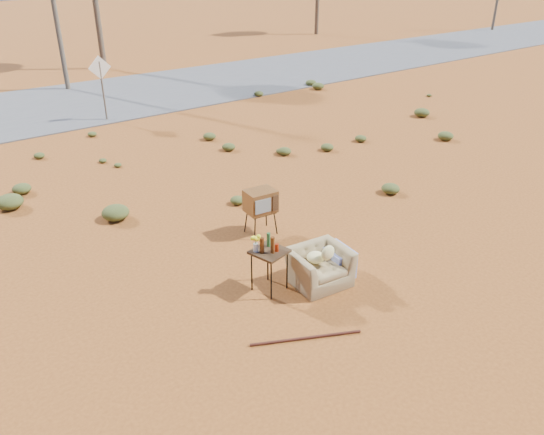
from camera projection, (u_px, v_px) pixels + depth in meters
ground at (295, 292)px, 9.09m from camera, size 140.00×140.00×0.00m
highway at (37, 109)px, 19.72m from camera, size 140.00×7.00×0.04m
armchair at (323, 261)px, 9.21m from camera, size 1.25×0.76×0.87m
tv_unit at (261, 202)px, 10.69m from camera, size 0.64×0.54×0.96m
side_table at (267, 250)px, 8.80m from camera, size 0.64×0.64×1.07m
rusty_bar at (306, 338)px, 7.96m from camera, size 1.55×0.81×0.05m
road_sign at (101, 77)px, 17.75m from camera, size 0.78×0.06×2.19m
scrub_patch at (139, 209)px, 11.70m from camera, size 17.49×8.07×0.33m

